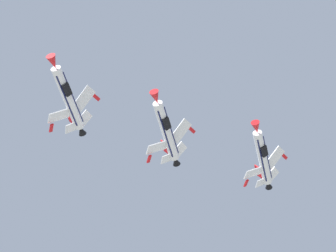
{
  "coord_description": "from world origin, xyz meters",
  "views": [
    {
      "loc": [
        1.48,
        -1.07,
        1.79
      ],
      "look_at": [
        23.09,
        65.64,
        93.29
      ],
      "focal_mm": 71.94,
      "sensor_mm": 36.0,
      "label": 1
    }
  ],
  "objects": [
    {
      "name": "fighter_jet_right_wing",
      "position": [
        42.03,
        68.47,
        95.25
      ],
      "size": [
        10.71,
        14.28,
        5.96
      ],
      "rotation": [
        0.0,
        0.62,
        2.59
      ],
      "color": "white"
    },
    {
      "name": "fighter_jet_lead",
      "position": [
        5.25,
        63.54,
        91.25
      ],
      "size": [
        10.42,
        14.28,
        6.85
      ],
      "rotation": [
        0.0,
        0.73,
        2.59
      ],
      "color": "white"
    },
    {
      "name": "fighter_jet_left_wing",
      "position": [
        22.51,
        64.99,
        91.17
      ],
      "size": [
        10.62,
        14.28,
        6.25
      ],
      "rotation": [
        0.0,
        0.65,
        2.59
      ],
      "color": "white"
    }
  ]
}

